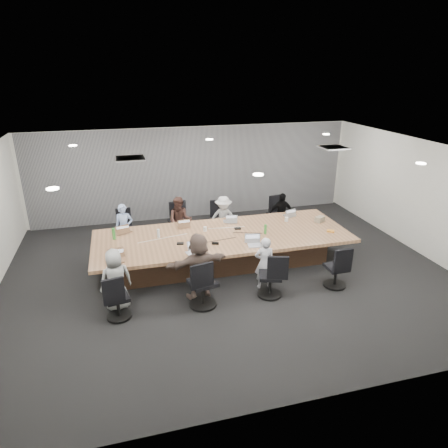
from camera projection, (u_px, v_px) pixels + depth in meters
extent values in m
cube|color=black|center=(228.00, 272.00, 9.26)|extent=(10.00, 8.00, 0.00)
cube|color=white|center=(229.00, 152.00, 8.24)|extent=(10.00, 8.00, 0.00)
cube|color=beige|center=(194.00, 172.00, 12.35)|extent=(10.00, 0.00, 2.80)
cube|color=beige|center=(312.00, 319.00, 5.15)|extent=(10.00, 0.00, 2.80)
cube|color=beige|center=(421.00, 198.00, 9.95)|extent=(0.00, 8.00, 2.80)
cube|color=gray|center=(194.00, 173.00, 12.27)|extent=(9.80, 0.04, 2.80)
cube|color=#472E1F|center=(223.00, 250.00, 9.59)|extent=(4.80, 1.40, 0.66)
cube|color=#9D6F4B|center=(223.00, 236.00, 9.46)|extent=(6.00, 2.20, 0.08)
imported|color=#91A8D9|center=(124.00, 228.00, 10.16)|extent=(0.47, 0.32, 1.24)
cube|color=#8C6647|center=(125.00, 231.00, 9.62)|extent=(0.37, 0.30, 0.02)
imported|color=#3E2620|center=(180.00, 221.00, 10.49)|extent=(0.74, 0.64, 1.32)
cube|color=#8C6647|center=(184.00, 226.00, 9.96)|extent=(0.32, 0.23, 0.02)
imported|color=#ACACAC|center=(223.00, 218.00, 10.79)|extent=(0.87, 0.59, 1.24)
cube|color=#B2B2B7|center=(229.00, 221.00, 10.25)|extent=(0.33, 0.25, 0.02)
imported|color=black|center=(281.00, 214.00, 11.20)|extent=(0.72, 0.33, 1.20)
cube|color=#B2B2B7|center=(289.00, 215.00, 10.65)|extent=(0.35, 0.28, 0.02)
imported|color=#949694|center=(116.00, 280.00, 7.67)|extent=(0.69, 0.53, 1.25)
cube|color=#8C6647|center=(115.00, 261.00, 8.12)|extent=(0.39, 0.30, 0.02)
imported|color=brown|center=(199.00, 266.00, 8.03)|extent=(1.35, 0.62, 1.40)
cube|color=#B2B2B7|center=(193.00, 253.00, 8.51)|extent=(0.35, 0.28, 0.02)
imported|color=#B7B7C1|center=(264.00, 263.00, 8.42)|extent=(0.46, 0.34, 1.16)
cube|color=#B2B2B7|center=(256.00, 245.00, 8.85)|extent=(0.39, 0.30, 0.02)
cylinder|color=green|center=(114.00, 234.00, 9.15)|extent=(0.08, 0.08, 0.26)
cylinder|color=green|center=(265.00, 229.00, 9.46)|extent=(0.08, 0.08, 0.23)
cylinder|color=silver|center=(158.00, 233.00, 9.26)|extent=(0.08, 0.08, 0.20)
cylinder|color=white|center=(205.00, 229.00, 9.64)|extent=(0.09, 0.09, 0.11)
cylinder|color=white|center=(286.00, 219.00, 10.24)|extent=(0.12, 0.12, 0.11)
cylinder|color=brown|center=(109.00, 252.00, 8.43)|extent=(0.11, 0.11, 0.11)
cube|color=black|center=(180.00, 243.00, 8.93)|extent=(0.17, 0.13, 0.03)
cube|color=black|center=(238.00, 228.00, 9.77)|extent=(0.17, 0.12, 0.03)
cube|color=black|center=(215.00, 243.00, 8.91)|extent=(0.16, 0.09, 0.06)
cube|color=gray|center=(320.00, 219.00, 10.21)|extent=(0.30, 0.26, 0.14)
cube|color=orange|center=(331.00, 231.00, 9.60)|extent=(0.21, 0.19, 0.04)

